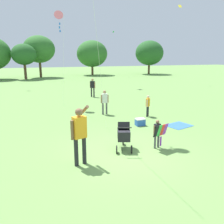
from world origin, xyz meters
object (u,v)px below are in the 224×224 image
object	(u,v)px
stroller	(124,133)
person_sitting_far	(148,104)
cooler_box	(140,122)
child_with_butterfly_kite	(158,131)
kite_orange_delta	(59,16)
person_adult_flyer	(79,131)
person_red_shirt	(105,100)
picnic_blanket	(179,125)
person_couple_left	(93,86)

from	to	relation	value
stroller	person_sitting_far	size ratio (longest dim) A/B	0.94
stroller	cooler_box	bearing A→B (deg)	52.77
child_with_butterfly_kite	kite_orange_delta	bearing A→B (deg)	104.38
child_with_butterfly_kite	person_adult_flyer	distance (m)	3.00
person_red_shirt	picnic_blanket	world-z (taller)	person_red_shirt
person_sitting_far	child_with_butterfly_kite	bearing A→B (deg)	-113.28
person_couple_left	cooler_box	world-z (taller)	person_couple_left
person_couple_left	picnic_blanket	size ratio (longest dim) A/B	1.32
picnic_blanket	person_sitting_far	bearing A→B (deg)	106.36
person_red_shirt	person_sitting_far	distance (m)	2.45
picnic_blanket	kite_orange_delta	bearing A→B (deg)	125.25
kite_orange_delta	cooler_box	size ratio (longest dim) A/B	13.42
person_sitting_far	person_adult_flyer	bearing A→B (deg)	-135.99
kite_orange_delta	cooler_box	bearing A→B (deg)	-63.96
person_adult_flyer	person_sitting_far	xyz separation A→B (m)	(4.75, 4.59, -0.39)
child_with_butterfly_kite	picnic_blanket	xyz separation A→B (m)	(2.42, 2.13, -0.64)
picnic_blanket	cooler_box	xyz separation A→B (m)	(-1.76, 0.66, 0.17)
person_adult_flyer	person_red_shirt	distance (m)	6.39
child_with_butterfly_kite	person_red_shirt	world-z (taller)	person_red_shirt
person_adult_flyer	person_couple_left	world-z (taller)	person_adult_flyer
child_with_butterfly_kite	stroller	bearing A→B (deg)	163.76
child_with_butterfly_kite	person_adult_flyer	bearing A→B (deg)	-172.63
kite_orange_delta	stroller	bearing A→B (deg)	-82.89
stroller	picnic_blanket	distance (m)	4.07
child_with_butterfly_kite	kite_orange_delta	distance (m)	10.31
kite_orange_delta	person_couple_left	size ratio (longest dim) A/B	4.00
person_red_shirt	person_sitting_far	bearing A→B (deg)	-30.19
kite_orange_delta	person_red_shirt	bearing A→B (deg)	-59.48
person_red_shirt	person_couple_left	xyz separation A→B (m)	(0.81, 5.80, 0.06)
person_sitting_far	cooler_box	distance (m)	1.90
person_adult_flyer	cooler_box	size ratio (longest dim) A/B	4.21
person_red_shirt	cooler_box	size ratio (longest dim) A/B	3.12
person_adult_flyer	kite_orange_delta	size ratio (longest dim) A/B	0.31
child_with_butterfly_kite	person_sitting_far	size ratio (longest dim) A/B	0.90
kite_orange_delta	person_sitting_far	size ratio (longest dim) A/B	5.07
kite_orange_delta	person_red_shirt	xyz separation A→B (m)	(1.93, -3.27, -4.85)
person_red_shirt	person_sitting_far	size ratio (longest dim) A/B	1.18
person_red_shirt	picnic_blanket	size ratio (longest dim) A/B	1.22
person_couple_left	person_red_shirt	bearing A→B (deg)	-97.90
picnic_blanket	child_with_butterfly_kite	bearing A→B (deg)	-138.71
person_sitting_far	person_couple_left	distance (m)	7.15
kite_orange_delta	picnic_blanket	xyz separation A→B (m)	(4.66, -6.59, -5.67)
stroller	picnic_blanket	bearing A→B (deg)	26.23
kite_orange_delta	person_sitting_far	world-z (taller)	kite_orange_delta
child_with_butterfly_kite	person_sitting_far	world-z (taller)	person_sitting_far
stroller	person_couple_left	size ratio (longest dim) A/B	0.74
cooler_box	stroller	bearing A→B (deg)	-127.23
stroller	person_sitting_far	world-z (taller)	person_sitting_far
picnic_blanket	person_red_shirt	bearing A→B (deg)	129.45
person_red_shirt	person_couple_left	bearing A→B (deg)	82.10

